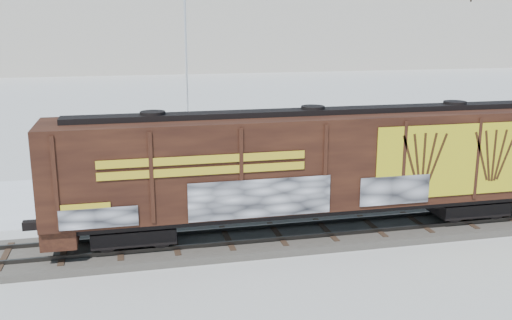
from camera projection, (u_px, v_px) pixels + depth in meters
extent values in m
plane|color=white|center=(277.00, 240.00, 22.42)|extent=(500.00, 500.00, 0.00)
cube|color=#59544C|center=(277.00, 237.00, 22.39)|extent=(50.00, 3.40, 0.28)
cube|color=#33302D|center=(282.00, 238.00, 21.66)|extent=(50.00, 0.10, 0.15)
cube|color=#33302D|center=(273.00, 226.00, 23.02)|extent=(50.00, 0.10, 0.15)
cube|color=white|center=(240.00, 188.00, 29.52)|extent=(40.00, 8.00, 0.03)
cube|color=white|center=(151.00, 35.00, 110.99)|extent=(360.00, 40.00, 12.00)
cube|color=white|center=(144.00, 7.00, 138.00)|extent=(360.00, 40.00, 24.00)
cube|color=black|center=(134.00, 230.00, 21.01)|extent=(3.00, 2.00, 0.90)
cube|color=black|center=(465.00, 205.00, 24.01)|extent=(3.00, 2.00, 0.90)
cylinder|color=black|center=(107.00, 240.00, 20.07)|extent=(0.90, 0.12, 0.90)
cube|color=black|center=(311.00, 204.00, 22.39)|extent=(19.91, 2.40, 0.25)
cube|color=#3D1D10|center=(312.00, 158.00, 21.96)|extent=(19.91, 3.00, 3.44)
cube|color=black|center=(313.00, 111.00, 21.53)|extent=(18.32, 0.90, 0.20)
cube|color=gold|center=(459.00, 160.00, 21.67)|extent=(6.77, 0.03, 2.79)
cube|color=gold|center=(204.00, 165.00, 19.46)|extent=(7.17, 0.02, 0.70)
cube|color=silver|center=(261.00, 198.00, 20.19)|extent=(5.18, 0.03, 1.40)
cylinder|color=silver|center=(189.00, 160.00, 35.12)|extent=(0.90, 0.90, 0.20)
cylinder|color=silver|center=(186.00, 52.00, 33.59)|extent=(0.14, 0.14, 13.26)
imported|color=silver|center=(147.00, 184.00, 27.68)|extent=(4.42, 3.13, 1.40)
imported|color=white|center=(214.00, 171.00, 29.60)|extent=(5.18, 3.28, 1.61)
imported|color=#212429|center=(355.00, 171.00, 30.10)|extent=(5.02, 3.12, 1.36)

